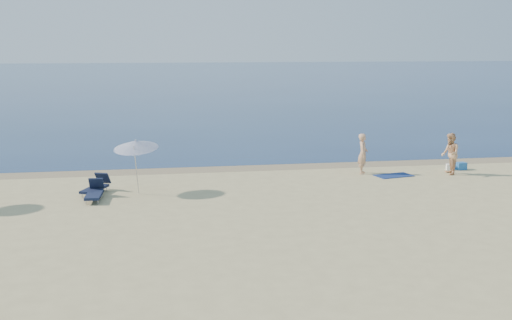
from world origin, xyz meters
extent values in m
cube|color=#0C2149|center=(0.00, 100.00, 0.00)|extent=(240.00, 160.00, 0.01)
cube|color=#847254|center=(0.00, 19.40, 0.00)|extent=(240.00, 1.60, 0.00)
imported|color=tan|center=(2.61, 17.25, 0.91)|extent=(0.65, 0.78, 1.81)
imported|color=tan|center=(6.38, 16.41, 0.93)|extent=(0.89, 1.04, 1.86)
cube|color=#102051|center=(3.82, 16.51, 0.01)|extent=(1.78, 1.23, 0.03)
cube|color=white|center=(6.87, 17.35, 0.14)|extent=(0.37, 0.34, 0.27)
cube|color=#2063B2|center=(7.41, 17.34, 0.17)|extent=(0.53, 0.42, 0.34)
cylinder|color=silver|center=(-7.34, 14.77, 0.95)|extent=(0.18, 0.38, 1.98)
cone|color=white|center=(-7.34, 15.11, 1.93)|extent=(2.24, 2.26, 0.61)
sphere|color=silver|center=(-7.34, 15.11, 2.10)|extent=(0.06, 0.06, 0.06)
cube|color=#131B36|center=(-8.92, 14.13, 0.22)|extent=(0.63, 1.51, 0.10)
cube|color=#131B36|center=(-8.88, 14.87, 0.49)|extent=(0.56, 0.39, 0.48)
cylinder|color=#A5A5AD|center=(-8.70, 14.12, 0.11)|extent=(0.03, 0.03, 0.22)
cube|color=#121932|center=(-8.98, 15.14, 0.22)|extent=(1.07, 1.59, 0.10)
cube|color=#121932|center=(-8.69, 15.83, 0.50)|extent=(0.64, 0.54, 0.48)
cylinder|color=#A5A5AD|center=(-8.77, 15.05, 0.11)|extent=(0.03, 0.03, 0.22)
camera|label=1|loc=(-6.86, -9.83, 5.82)|focal=45.00mm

